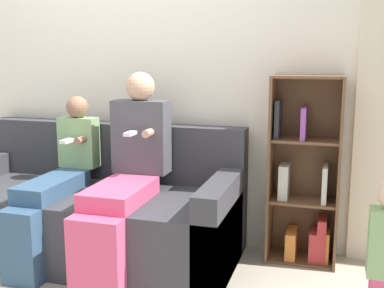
% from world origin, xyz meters
% --- Properties ---
extents(back_wall, '(10.00, 0.06, 2.55)m').
position_xyz_m(back_wall, '(0.00, 1.06, 1.27)').
color(back_wall, silver).
rests_on(back_wall, ground_plane).
extents(couch, '(2.06, 0.93, 0.90)m').
position_xyz_m(couch, '(-0.08, 0.56, 0.30)').
color(couch, '#38383D').
rests_on(couch, ground_plane).
extents(adult_seated, '(0.39, 0.88, 1.29)m').
position_xyz_m(adult_seated, '(0.24, 0.46, 0.66)').
color(adult_seated, '#DB4C75').
rests_on(adult_seated, ground_plane).
extents(child_seated, '(0.28, 0.88, 1.11)m').
position_xyz_m(child_seated, '(-0.27, 0.40, 0.56)').
color(child_seated, '#335170').
rests_on(child_seated, ground_plane).
extents(bookshelf, '(0.47, 0.30, 1.28)m').
position_xyz_m(bookshelf, '(1.36, 0.90, 0.54)').
color(bookshelf, brown).
rests_on(bookshelf, ground_plane).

